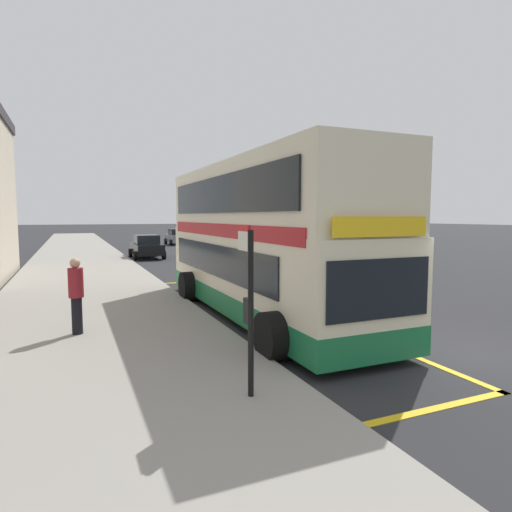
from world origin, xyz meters
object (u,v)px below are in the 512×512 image
Objects in this scene: parked_car_black_distant at (147,247)px; parked_car_grey_kerbside at (177,237)px; bus_stop_sign at (249,295)px; double_decker_bus at (260,245)px; parked_car_silver_behind at (199,236)px; pedestrian_waiting_near_sign at (76,293)px.

parked_car_grey_kerbside is at bearing 68.07° from parked_car_black_distant.
bus_stop_sign is 38.70m from parked_car_grey_kerbside.
double_decker_bus is 33.50m from parked_car_silver_behind.
pedestrian_waiting_near_sign is (-2.40, 4.79, -0.57)m from bus_stop_sign.
parked_car_silver_behind is 2.34× the size of pedestrian_waiting_near_sign.
double_decker_bus is 4.05× the size of bus_stop_sign.
double_decker_bus is at bearing 7.56° from pedestrian_waiting_near_sign.
pedestrian_waiting_near_sign is at bearing 70.91° from parked_car_silver_behind.
parked_car_grey_kerbside is at bearing 5.55° from parked_car_silver_behind.
parked_car_grey_kerbside is at bearing 78.63° from bus_stop_sign.
parked_car_grey_kerbside is (5.03, 32.48, -1.26)m from double_decker_bus.
double_decker_bus reaches higher than pedestrian_waiting_near_sign.
parked_car_silver_behind is at bearing 69.62° from pedestrian_waiting_near_sign.
bus_stop_sign is at bearing -96.12° from parked_car_black_distant.
parked_car_silver_behind is (7.62, 13.67, 0.00)m from parked_car_black_distant.
pedestrian_waiting_near_sign is (-4.99, -0.66, -0.94)m from double_decker_bus.
parked_car_black_distant is (-0.24, 18.98, -1.26)m from double_decker_bus.
bus_stop_sign is 0.63× the size of parked_car_silver_behind.
parked_car_grey_kerbside is 2.36m from parked_car_silver_behind.
double_decker_bus reaches higher than parked_car_silver_behind.
double_decker_bus is 6.04m from bus_stop_sign.
bus_stop_sign reaches higher than parked_car_grey_kerbside.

